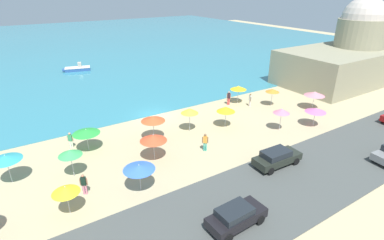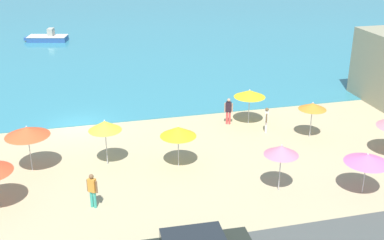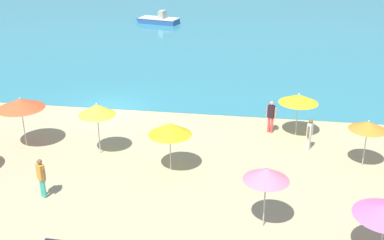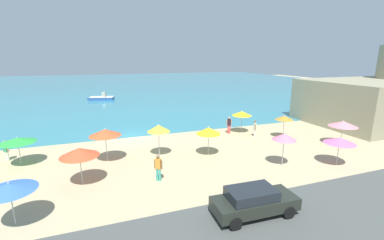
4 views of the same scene
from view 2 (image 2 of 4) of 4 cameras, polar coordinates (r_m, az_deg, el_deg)
ground_plane at (r=32.94m, az=-13.26°, el=-0.72°), size 160.00×160.00×0.00m
sea at (r=86.36m, az=-14.44°, el=13.34°), size 150.00×110.00×0.05m
beach_umbrella_0 at (r=26.05m, az=-1.65°, el=-1.36°), size 1.99×1.99×2.45m
beach_umbrella_3 at (r=30.62m, az=14.10°, el=1.59°), size 1.73×1.73×2.35m
beach_umbrella_4 at (r=23.99m, az=10.56°, el=-3.56°), size 1.72×1.72×2.56m
beach_umbrella_5 at (r=32.02m, az=6.85°, el=3.13°), size 2.09×2.09×2.42m
beach_umbrella_11 at (r=25.07m, az=20.05°, el=-4.34°), size 2.21×2.21×2.18m
beach_umbrella_13 at (r=26.94m, az=-18.97°, el=-1.29°), size 2.37×2.37×2.66m
beach_umbrella_14 at (r=26.59m, az=-10.30°, el=-0.67°), size 1.83×1.83×2.69m
bather_0 at (r=23.29m, az=-11.73°, el=-8.00°), size 0.48×0.39×1.78m
bather_2 at (r=31.14m, az=8.82°, el=0.16°), size 0.35×0.53×1.70m
bather_4 at (r=32.14m, az=4.35°, el=1.22°), size 0.53×0.35×1.82m
skiff_nearshore at (r=57.84m, az=-16.75°, el=9.32°), size 4.94×2.88×1.45m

